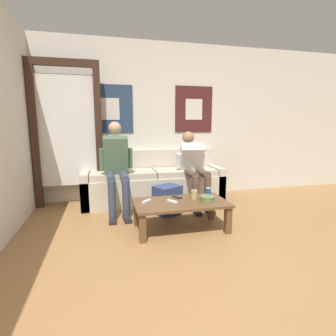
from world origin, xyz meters
The scene contains 14 objects.
ground_plane centered at (0.00, 0.00, 0.00)m, with size 18.00×18.00×0.00m, color #9E7042.
wall_back centered at (0.00, 2.76, 1.28)m, with size 10.00×0.07×2.55m.
door_frame centered at (-1.43, 2.55, 1.20)m, with size 1.00×0.10×2.15m.
couch centered at (-0.16, 2.43, 0.29)m, with size 2.21×0.66×0.81m.
coffee_table centered at (-0.06, 1.22, 0.29)m, with size 1.09×0.59×0.34m.
person_seated_adult centered at (-0.75, 2.07, 0.69)m, with size 0.47×0.82×1.27m.
person_seated_teen centered at (0.41, 2.11, 0.62)m, with size 0.47×0.92×1.12m.
backpack centered at (-0.08, 1.79, 0.19)m, with size 0.43×0.41×0.40m.
ceramic_bowl centered at (0.25, 1.17, 0.38)m, with size 0.17×0.17×0.06m.
pillar_candle centered at (0.13, 1.29, 0.40)m, with size 0.07×0.07×0.12m.
drink_can_blue centered at (0.32, 1.30, 0.40)m, with size 0.07×0.07×0.12m.
game_controller_near_left centered at (-0.17, 1.22, 0.35)m, with size 0.10×0.14×0.03m.
game_controller_near_right centered at (-0.45, 1.30, 0.35)m, with size 0.12×0.13×0.03m.
cell_phone centered at (-0.06, 1.40, 0.35)m, with size 0.11×0.15×0.01m.
Camera 1 is at (-0.92, -1.61, 1.25)m, focal length 28.00 mm.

